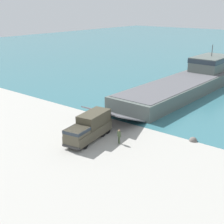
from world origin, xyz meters
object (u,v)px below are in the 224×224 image
soldier_on_ramp (119,135)px  mooring_bollard (97,113)px  landing_craft (190,80)px  military_truck (89,127)px

soldier_on_ramp → mooring_bollard: size_ratio=2.56×
soldier_on_ramp → mooring_bollard: 10.46m
mooring_bollard → landing_craft: bearing=78.9°
landing_craft → mooring_bollard: bearing=-99.9°
landing_craft → military_truck: landing_craft is taller
military_truck → mooring_bollard: military_truck is taller
landing_craft → mooring_bollard: (-4.35, -22.24, -1.55)m
military_truck → soldier_on_ramp: 3.85m
landing_craft → soldier_on_ramp: landing_craft is taller
soldier_on_ramp → landing_craft: bearing=32.4°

